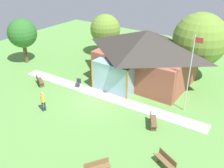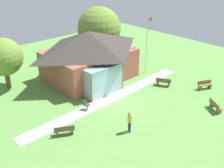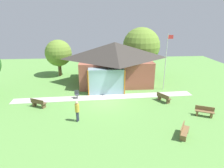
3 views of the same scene
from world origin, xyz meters
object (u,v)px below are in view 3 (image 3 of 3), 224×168
(bench_lawn_far_right, at_px, (204,112))
(bench_mid_right, at_px, (164,98))
(bench_front_right, at_px, (184,131))
(visitor_strolling_lawn, at_px, (77,110))
(tree_behind_pavilion_right, at_px, (141,46))
(bench_mid_left, at_px, (38,103))
(pavilion, at_px, (114,62))
(patio_chair_west, at_px, (77,95))
(flagpole, at_px, (166,60))
(tree_behind_pavilion_left, at_px, (58,53))

(bench_lawn_far_right, relative_size, bench_mid_right, 1.01)
(bench_front_right, distance_m, visitor_strolling_lawn, 8.09)
(bench_lawn_far_right, relative_size, tree_behind_pavilion_right, 0.23)
(visitor_strolling_lawn, relative_size, tree_behind_pavilion_right, 0.26)
(bench_lawn_far_right, xyz_separation_m, bench_mid_right, (-2.45, 3.18, 0.00))
(bench_mid_left, bearing_deg, bench_mid_right, 29.43)
(pavilion, height_order, bench_mid_left, pavilion)
(bench_mid_left, xyz_separation_m, patio_chair_west, (3.38, 1.78, 0.01))
(bench_front_right, bearing_deg, patio_chair_west, -99.59)
(patio_chair_west, bearing_deg, bench_front_right, 117.00)
(bench_mid_left, distance_m, bench_mid_right, 11.97)
(flagpole, height_order, tree_behind_pavilion_right, tree_behind_pavilion_right)
(pavilion, xyz_separation_m, tree_behind_pavilion_left, (-7.41, 3.66, 0.57))
(visitor_strolling_lawn, bearing_deg, bench_mid_right, 132.97)
(patio_chair_west, bearing_deg, tree_behind_pavilion_left, -90.37)
(bench_lawn_far_right, height_order, visitor_strolling_lawn, visitor_strolling_lawn)
(pavilion, height_order, tree_behind_pavilion_left, pavilion)
(bench_mid_right, height_order, tree_behind_pavilion_left, tree_behind_pavilion_left)
(visitor_strolling_lawn, bearing_deg, tree_behind_pavilion_left, -143.29)
(patio_chair_west, relative_size, visitor_strolling_lawn, 0.49)
(bench_mid_left, xyz_separation_m, bench_lawn_far_right, (14.41, -2.92, 0.00))
(bench_mid_left, bearing_deg, visitor_strolling_lawn, -8.93)
(tree_behind_pavilion_left, bearing_deg, pavilion, -26.29)
(visitor_strolling_lawn, height_order, tree_behind_pavilion_right, tree_behind_pavilion_right)
(flagpole, relative_size, tree_behind_pavilion_right, 0.95)
(bench_mid_right, height_order, tree_behind_pavilion_right, tree_behind_pavilion_right)
(flagpole, xyz_separation_m, bench_mid_left, (-13.13, -3.66, -3.04))
(flagpole, xyz_separation_m, bench_mid_right, (-1.17, -3.40, -3.04))
(pavilion, distance_m, visitor_strolling_lawn, 10.49)
(tree_behind_pavilion_left, bearing_deg, patio_chair_west, -70.16)
(pavilion, xyz_separation_m, bench_mid_left, (-7.69, -6.72, -2.24))
(bench_front_right, bearing_deg, visitor_strolling_lawn, -76.77)
(tree_behind_pavilion_left, bearing_deg, bench_lawn_far_right, -43.27)
(tree_behind_pavilion_right, bearing_deg, bench_front_right, -91.22)
(pavilion, height_order, visitor_strolling_lawn, pavilion)
(bench_mid_right, bearing_deg, visitor_strolling_lawn, -98.16)
(patio_chair_west, relative_size, tree_behind_pavilion_left, 0.17)
(bench_mid_left, relative_size, visitor_strolling_lawn, 0.88)
(pavilion, xyz_separation_m, bench_lawn_far_right, (6.72, -9.64, -2.24))
(visitor_strolling_lawn, bearing_deg, bench_front_right, 91.77)
(visitor_strolling_lawn, bearing_deg, bench_lawn_far_right, 111.62)
(pavilion, xyz_separation_m, patio_chair_west, (-4.31, -4.94, -2.22))
(bench_front_right, bearing_deg, flagpole, -157.27)
(flagpole, height_order, bench_lawn_far_right, flagpole)
(pavilion, relative_size, tree_behind_pavilion_left, 1.89)
(bench_lawn_far_right, bearing_deg, pavilion, -29.53)
(pavilion, bearing_deg, bench_front_right, -73.27)
(bench_mid_left, xyz_separation_m, visitor_strolling_lawn, (3.83, -2.90, 0.62))
(flagpole, bearing_deg, tree_behind_pavilion_left, 152.39)
(flagpole, xyz_separation_m, bench_front_right, (-1.72, -9.32, -3.04))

